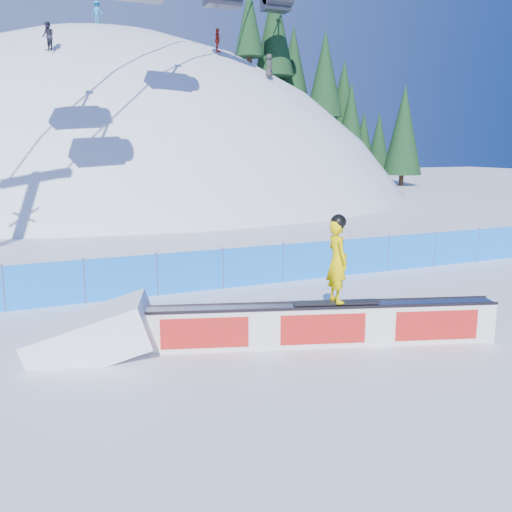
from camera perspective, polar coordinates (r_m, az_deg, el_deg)
name	(u,v)px	position (r m, az deg, el deg)	size (l,w,h in m)	color
ground	(399,317)	(14.77, 14.10, -5.92)	(160.00, 160.00, 0.00)	silver
snow_hill	(118,378)	(58.20, -13.65, -11.81)	(64.00, 64.00, 64.00)	white
treeline	(336,92)	(60.70, 8.03, 15.95)	(19.13, 11.86, 20.39)	black
safety_fence	(311,261)	(18.26, 5.52, -0.47)	(22.05, 0.05, 1.30)	blue
rail_box	(321,325)	(12.33, 6.48, -6.83)	(7.41, 2.85, 0.91)	silver
snow_ramp	(94,353)	(12.39, -15.90, -9.30)	(2.40, 1.60, 0.90)	silver
snowboarder	(337,260)	(12.05, 8.13, -0.41)	(1.83, 0.87, 1.90)	black
distant_skiers	(148,35)	(43.90, -10.70, 20.92)	(15.86, 9.84, 6.04)	black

